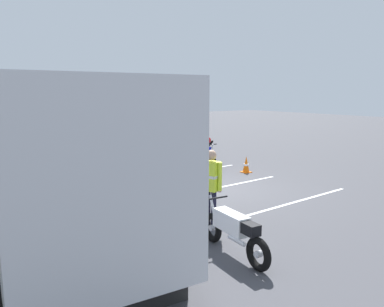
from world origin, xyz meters
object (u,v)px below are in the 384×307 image
spectator_centre (164,167)px  parked_motorcycle_silver (234,231)px  tour_bus (48,155)px  spectator_right (144,161)px  spectator_left (178,173)px  stunt_motorcycle (203,151)px  traffic_cone (246,165)px  spectator_far_right (126,157)px  spectator_far_left (211,181)px

spectator_centre → parked_motorcycle_silver: 3.76m
tour_bus → spectator_right: (0.85, -2.87, -0.56)m
spectator_left → stunt_motorcycle: size_ratio=0.86×
stunt_motorcycle → spectator_right: bearing=124.3°
spectator_left → traffic_cone: 5.53m
spectator_far_right → parked_motorcycle_silver: (-5.76, 0.47, -0.52)m
spectator_left → traffic_cone: size_ratio=2.79×
tour_bus → spectator_right: 3.05m
spectator_left → spectator_far_right: bearing=-0.1°
spectator_right → spectator_far_right: (1.23, 0.02, -0.08)m
tour_bus → spectator_right: bearing=-73.5°
spectator_far_left → spectator_centre: 2.28m
stunt_motorcycle → traffic_cone: bearing=-168.5°
spectator_left → stunt_motorcycle: 6.51m
spectator_centre → traffic_cone: spectator_centre is taller
parked_motorcycle_silver → stunt_motorcycle: (7.48, -4.82, 0.13)m
tour_bus → parked_motorcycle_silver: size_ratio=4.71×
spectator_far_left → parked_motorcycle_silver: 1.60m
tour_bus → spectator_left: size_ratio=5.50×
spectator_far_left → spectator_centre: (2.28, -0.13, -0.07)m
spectator_left → tour_bus: bearing=70.2°
spectator_far_left → parked_motorcycle_silver: spectator_far_left is taller
traffic_cone → spectator_left: bearing=118.8°
spectator_far_left → traffic_cone: spectator_far_left is taller
spectator_right → spectator_far_right: size_ratio=1.07×
tour_bus → spectator_far_right: 3.59m
spectator_centre → spectator_far_right: spectator_centre is taller
tour_bus → spectator_left: (-1.02, -2.84, -0.60)m
spectator_far_left → tour_bus: bearing=51.8°
spectator_centre → spectator_right: size_ratio=0.94×
spectator_far_left → spectator_centre: size_ratio=1.05×
spectator_centre → traffic_cone: (1.63, -4.59, -0.71)m
tour_bus → spectator_far_right: bearing=-53.9°
parked_motorcycle_silver → stunt_motorcycle: 8.89m
spectator_right → parked_motorcycle_silver: size_ratio=0.88×
stunt_motorcycle → spectator_centre: bearing=132.5°
spectator_left → spectator_centre: spectator_left is taller
spectator_left → parked_motorcycle_silver: (-2.66, 0.46, -0.57)m
spectator_centre → parked_motorcycle_silver: (-3.67, 0.66, -0.53)m
parked_motorcycle_silver → stunt_motorcycle: bearing=-32.8°
spectator_centre → spectator_far_right: (2.09, 0.20, -0.01)m
tour_bus → spectator_far_left: (-2.29, -2.91, -0.57)m
spectator_right → spectator_far_right: spectator_right is taller
traffic_cone → spectator_right: bearing=99.1°
spectator_far_right → traffic_cone: size_ratio=2.68×
spectator_far_right → spectator_centre: bearing=-174.6°
spectator_centre → parked_motorcycle_silver: spectator_centre is taller
tour_bus → spectator_left: tour_bus is taller
spectator_far_left → stunt_motorcycle: spectator_far_left is taller
spectator_centre → spectator_right: (0.86, 0.17, 0.07)m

